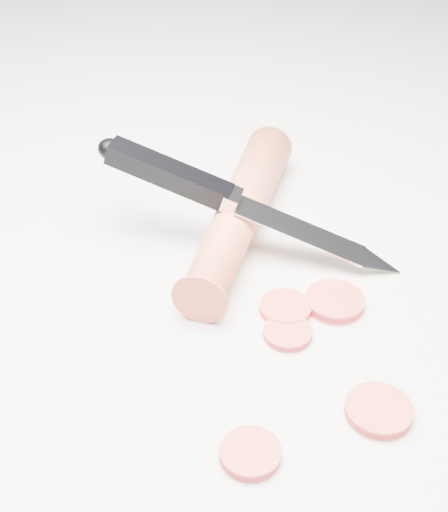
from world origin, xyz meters
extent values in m
plane|color=silver|center=(0.00, 0.00, 0.00)|extent=(2.40, 2.40, 0.00)
cylinder|color=#E65D3B|center=(-0.02, 0.09, 0.02)|extent=(0.11, 0.20, 0.03)
cylinder|color=#DF4437|center=(-0.01, -0.03, 0.00)|extent=(0.03, 0.03, 0.01)
cylinder|color=#DF4437|center=(0.03, -0.10, 0.00)|extent=(0.04, 0.04, 0.01)
cylinder|color=#DF4437|center=(-0.05, -0.11, 0.00)|extent=(0.03, 0.03, 0.01)
cylinder|color=#DF4437|center=(0.03, 0.00, 0.00)|extent=(0.04, 0.04, 0.01)
cylinder|color=#DF4437|center=(0.00, 0.00, 0.00)|extent=(0.03, 0.03, 0.01)
camera|label=1|loc=(-0.10, -0.34, 0.31)|focal=50.00mm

